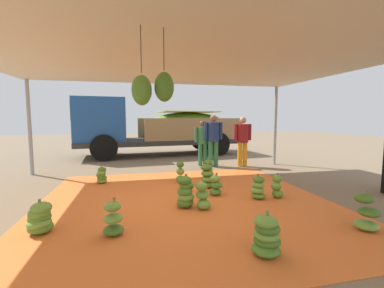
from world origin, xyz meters
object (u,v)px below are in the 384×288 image
banana_bunch_2 (203,196)px  worker_2 (243,138)px  banana_bunch_0 (113,220)px  banana_bunch_7 (207,177)px  banana_bunch_5 (277,187)px  banana_bunch_1 (216,186)px  banana_bunch_8 (208,170)px  banana_bunch_10 (180,173)px  banana_bunch_6 (40,219)px  worker_1 (203,139)px  banana_bunch_9 (185,192)px  banana_bunch_4 (102,176)px  cargo_truck_main (155,127)px  banana_bunch_12 (367,214)px  banana_bunch_11 (267,236)px  banana_bunch_3 (258,188)px  worker_0 (213,136)px

banana_bunch_2 → worker_2: worker_2 is taller
banana_bunch_0 → banana_bunch_2: banana_bunch_0 is taller
banana_bunch_2 → banana_bunch_7: size_ratio=0.89×
banana_bunch_5 → worker_2: (0.72, 3.36, 0.74)m
banana_bunch_1 → banana_bunch_8: bearing=80.3°
banana_bunch_1 → banana_bunch_2: banana_bunch_2 is taller
banana_bunch_8 → banana_bunch_10: bearing=-165.1°
banana_bunch_8 → banana_bunch_2: bearing=-108.5°
banana_bunch_2 → banana_bunch_8: (0.72, 2.15, 0.02)m
banana_bunch_6 → worker_1: size_ratio=0.31×
banana_bunch_1 → banana_bunch_8: banana_bunch_8 is taller
banana_bunch_10 → worker_2: size_ratio=0.34×
banana_bunch_5 → banana_bunch_9: banana_bunch_9 is taller
worker_2 → banana_bunch_4: bearing=-162.1°
cargo_truck_main → banana_bunch_8: bearing=-78.2°
banana_bunch_5 → banana_bunch_6: banana_bunch_5 is taller
banana_bunch_1 → banana_bunch_12: bearing=-52.2°
banana_bunch_9 → worker_2: worker_2 is taller
banana_bunch_4 → banana_bunch_11: (2.29, -3.90, 0.03)m
banana_bunch_6 → banana_bunch_3: bearing=11.5°
banana_bunch_8 → cargo_truck_main: bearing=101.8°
banana_bunch_3 → worker_2: size_ratio=0.31×
banana_bunch_6 → banana_bunch_7: size_ratio=0.82×
worker_1 → banana_bunch_9: bearing=-109.2°
banana_bunch_2 → banana_bunch_8: banana_bunch_8 is taller
banana_bunch_10 → cargo_truck_main: bearing=92.7°
worker_1 → worker_2: bearing=-19.3°
banana_bunch_1 → worker_0: size_ratio=0.27×
banana_bunch_1 → banana_bunch_2: bearing=-123.5°
banana_bunch_3 → banana_bunch_9: banana_bunch_9 is taller
worker_0 → worker_2: worker_0 is taller
banana_bunch_10 → worker_2: worker_2 is taller
banana_bunch_5 → banana_bunch_10: 2.36m
banana_bunch_7 → banana_bunch_12: (1.61, -2.65, -0.01)m
banana_bunch_8 → banana_bunch_12: bearing=-68.8°
banana_bunch_3 → worker_1: size_ratio=0.33×
banana_bunch_3 → banana_bunch_8: 1.91m
banana_bunch_7 → worker_2: size_ratio=0.35×
banana_bunch_1 → banana_bunch_2: (-0.47, -0.72, 0.03)m
banana_bunch_4 → banana_bunch_9: size_ratio=0.77×
banana_bunch_4 → banana_bunch_8: size_ratio=0.83×
banana_bunch_9 → worker_1: (1.37, 3.92, 0.62)m
banana_bunch_4 → banana_bunch_9: bearing=-51.3°
banana_bunch_9 → banana_bunch_12: bearing=-32.4°
banana_bunch_5 → banana_bunch_12: bearing=-74.6°
worker_1 → worker_2: worker_2 is taller
banana_bunch_2 → banana_bunch_3: size_ratio=1.02×
banana_bunch_0 → banana_bunch_7: bearing=47.0°
worker_0 → worker_2: 0.97m
banana_bunch_3 → worker_0: (0.18, 3.57, 0.78)m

